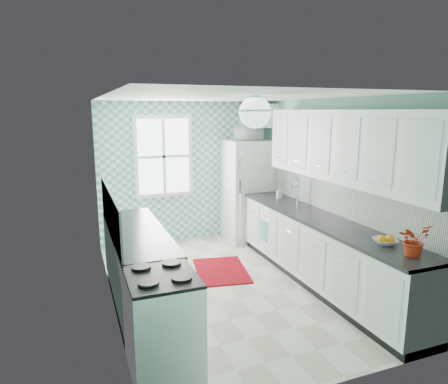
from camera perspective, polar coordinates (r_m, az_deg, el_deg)
name	(u,v)px	position (r m, az deg, el deg)	size (l,w,h in m)	color
floor	(227,286)	(5.59, 0.45, -13.28)	(3.00, 4.40, 0.02)	beige
ceiling	(227,96)	(5.08, 0.50, 13.49)	(3.00, 4.40, 0.02)	white
wall_back	(183,172)	(7.26, -5.93, 2.87)	(3.00, 0.02, 2.50)	#78C0A5
wall_front	(329,250)	(3.31, 14.77, -8.07)	(3.00, 0.02, 2.50)	#78C0A5
wall_left	(107,206)	(4.86, -16.35, -1.88)	(0.02, 4.40, 2.50)	#78C0A5
wall_right	(325,188)	(5.90, 14.25, 0.56)	(0.02, 4.40, 2.50)	#78C0A5
accent_wall	(183,172)	(7.24, -5.89, 2.85)	(3.00, 0.01, 2.50)	#58ACA9
window	(164,156)	(7.09, -8.62, 5.04)	(1.04, 0.05, 1.44)	white
backsplash_right	(341,197)	(5.58, 16.39, -0.74)	(0.02, 3.60, 0.51)	white
backsplash_left	(110,211)	(4.80, -15.97, -2.69)	(0.02, 2.15, 0.51)	white
upper_cabinets_right	(344,146)	(5.23, 16.81, 6.25)	(0.33, 3.20, 0.90)	white
upper_cabinet_fridge	(258,116)	(7.27, 4.82, 10.82)	(0.40, 0.74, 0.40)	white
ceiling_light	(255,112)	(4.34, 4.44, 11.31)	(0.34, 0.34, 0.35)	silver
base_cabinets_right	(320,253)	(5.62, 13.59, -8.42)	(0.60, 3.60, 0.90)	white
countertop_right	(321,219)	(5.47, 13.69, -3.81)	(0.63, 3.60, 0.04)	black
base_cabinets_left	(138,269)	(5.06, -12.20, -10.65)	(0.60, 2.15, 0.90)	white
countertop_left	(137,231)	(4.90, -12.26, -5.53)	(0.63, 2.15, 0.04)	black
fridge	(248,190)	(7.31, 3.38, 0.27)	(0.79, 0.78, 1.82)	white
stove	(162,321)	(3.82, -8.79, -17.71)	(0.61, 0.76, 0.92)	white
sink	(290,204)	(6.17, 9.38, -1.75)	(0.43, 0.36, 0.53)	silver
rug	(221,270)	(6.04, -0.43, -11.15)	(0.73, 1.05, 0.02)	maroon
dish_towel	(264,231)	(6.33, 5.74, -5.57)	(0.01, 0.22, 0.33)	teal
fruit_bowl	(385,242)	(4.61, 22.05, -6.58)	(0.24, 0.24, 0.06)	white
potted_plant	(414,240)	(4.33, 25.50, -6.20)	(0.29, 0.26, 0.33)	#A51325
soap_bottle	(279,193)	(6.53, 7.91, -0.14)	(0.08, 0.08, 0.17)	#A1B5C9
microwave	(248,133)	(7.18, 3.48, 8.42)	(0.46, 0.32, 0.26)	silver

